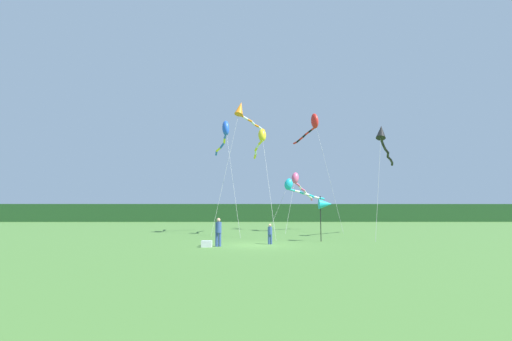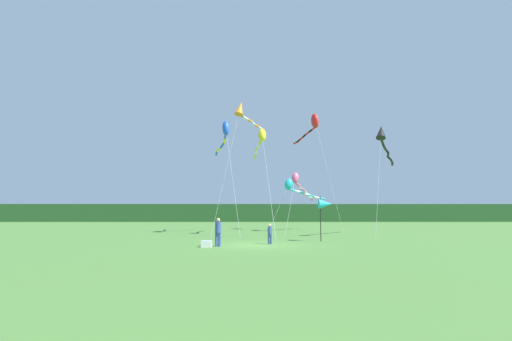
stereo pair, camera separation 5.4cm
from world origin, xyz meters
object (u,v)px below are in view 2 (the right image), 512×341
at_px(cooler_box, 206,244).
at_px(kite_cyan, 292,186).
at_px(person_adult, 218,231).
at_px(banner_flag_pole, 325,204).
at_px(kite_orange, 242,111).
at_px(kite_blue, 225,132).
at_px(kite_rainbow, 298,182).
at_px(kite_black, 383,138).
at_px(person_child, 270,233).
at_px(kite_red, 313,123).
at_px(kite_yellow, 261,139).

xyz_separation_m(cooler_box, kite_cyan, (6.73, 15.99, 4.44)).
bearing_deg(person_adult, banner_flag_pole, 25.39).
bearing_deg(kite_orange, kite_blue, -173.25).
bearing_deg(kite_rainbow, kite_orange, -148.11).
xyz_separation_m(person_adult, kite_blue, (-0.61, 11.05, 8.42)).
xyz_separation_m(kite_orange, kite_cyan, (5.13, 4.39, -6.82)).
bearing_deg(kite_blue, kite_black, -17.23).
height_order(kite_cyan, kite_rainbow, kite_rainbow).
bearing_deg(banner_flag_pole, person_child, -153.20).
relative_size(kite_blue, kite_red, 0.84).
bearing_deg(person_adult, cooler_box, -149.26).
relative_size(cooler_box, kite_black, 0.07).
height_order(kite_cyan, kite_yellow, kite_yellow).
bearing_deg(kite_yellow, kite_red, 46.27).
bearing_deg(banner_flag_pole, kite_black, 33.09).
bearing_deg(kite_cyan, person_child, -101.88).
distance_m(person_child, cooler_box, 4.14).
height_order(person_adult, person_child, person_adult).
relative_size(banner_flag_pole, kite_black, 0.34).
bearing_deg(kite_blue, kite_orange, 6.75).
height_order(cooler_box, banner_flag_pole, banner_flag_pole).
bearing_deg(kite_red, kite_rainbow, -161.55).
bearing_deg(kite_cyan, kite_rainbow, -58.94).
relative_size(person_child, kite_orange, 0.10).
bearing_deg(kite_cyan, kite_blue, -145.77).
relative_size(banner_flag_pole, kite_yellow, 0.33).
bearing_deg(cooler_box, kite_black, 29.02).
distance_m(kite_orange, kite_rainbow, 9.28).
relative_size(kite_cyan, kite_black, 0.72).
xyz_separation_m(kite_red, kite_yellow, (-5.69, -5.94, -2.91)).
bearing_deg(kite_rainbow, kite_yellow, -126.13).
xyz_separation_m(person_child, banner_flag_pole, (3.92, 1.98, 1.81)).
relative_size(person_adult, kite_red, 0.13).
distance_m(kite_orange, kite_cyan, 9.59).
height_order(person_adult, kite_orange, kite_orange).
bearing_deg(person_child, kite_orange, 102.19).
xyz_separation_m(person_adult, banner_flag_pole, (7.03, 3.34, 1.59)).
xyz_separation_m(banner_flag_pole, kite_blue, (-7.64, 7.71, 6.83)).
distance_m(kite_blue, kite_orange, 2.64).
xyz_separation_m(kite_blue, kite_orange, (1.59, 0.19, 2.10)).
height_order(kite_orange, kite_yellow, kite_orange).
distance_m(banner_flag_pole, kite_blue, 12.83).
bearing_deg(kite_red, person_adult, -118.72).
distance_m(kite_rainbow, kite_red, 6.59).
height_order(kite_red, kite_black, kite_red).
distance_m(kite_rainbow, kite_yellow, 7.45).
height_order(person_child, kite_black, kite_black).
height_order(kite_red, kite_yellow, kite_red).
relative_size(person_child, kite_blue, 0.12).
distance_m(person_adult, cooler_box, 1.04).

